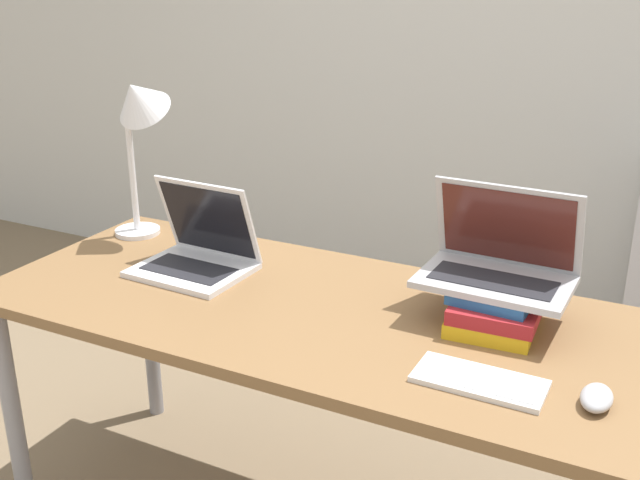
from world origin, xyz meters
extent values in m
cube|color=silver|center=(0.00, 1.95, 1.35)|extent=(8.00, 0.05, 2.70)
cube|color=brown|center=(0.00, 0.36, 0.71)|extent=(1.78, 0.72, 0.03)
cylinder|color=gray|center=(-0.83, 0.06, 0.35)|extent=(0.05, 0.05, 0.69)
cylinder|color=gray|center=(-0.83, 0.66, 0.35)|extent=(0.05, 0.05, 0.69)
cube|color=silver|center=(-0.43, 0.40, 0.73)|extent=(0.31, 0.26, 0.02)
cube|color=#232328|center=(-0.43, 0.38, 0.74)|extent=(0.25, 0.14, 0.00)
cube|color=silver|center=(-0.43, 0.48, 0.85)|extent=(0.31, 0.10, 0.23)
cube|color=black|center=(-0.43, 0.48, 0.85)|extent=(0.28, 0.08, 0.20)
cube|color=gold|center=(0.40, 0.45, 0.74)|extent=(0.21, 0.24, 0.04)
cube|color=maroon|center=(0.40, 0.47, 0.77)|extent=(0.21, 0.27, 0.03)
cube|color=#235693|center=(0.39, 0.47, 0.80)|extent=(0.20, 0.22, 0.03)
cube|color=#B2B2B7|center=(0.38, 0.48, 0.82)|extent=(0.36, 0.24, 0.02)
cube|color=#232328|center=(0.38, 0.46, 0.83)|extent=(0.29, 0.13, 0.00)
cube|color=#B2B2B7|center=(0.39, 0.56, 0.94)|extent=(0.35, 0.08, 0.22)
cube|color=#4C1E19|center=(0.39, 0.55, 0.94)|extent=(0.32, 0.07, 0.19)
cube|color=white|center=(0.44, 0.19, 0.73)|extent=(0.27, 0.12, 0.01)
cube|color=silver|center=(0.44, 0.19, 0.73)|extent=(0.25, 0.10, 0.00)
ellipsoid|color=#B2B2B7|center=(0.66, 0.21, 0.74)|extent=(0.06, 0.10, 0.04)
cylinder|color=white|center=(-0.77, 0.58, 0.73)|extent=(0.14, 0.14, 0.01)
cylinder|color=white|center=(-0.77, 0.58, 0.92)|extent=(0.02, 0.02, 0.38)
cone|color=white|center=(-0.69, 0.54, 1.16)|extent=(0.16, 0.19, 0.17)
camera|label=1|loc=(0.74, -1.15, 1.53)|focal=42.00mm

